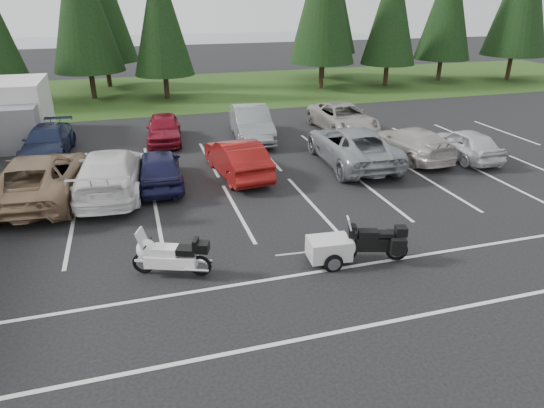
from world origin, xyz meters
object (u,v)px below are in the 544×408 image
at_px(car_near_7, 410,143).
at_px(touring_motorcycle, 171,253).
at_px(car_near_2, 39,177).
at_px(car_far_1, 48,142).
at_px(car_near_3, 110,172).
at_px(adventure_motorcycle, 373,239).
at_px(car_near_4, 159,168).
at_px(car_near_8, 465,144).
at_px(car_far_3, 252,123).
at_px(box_truck, 19,113).
at_px(car_far_4, 343,118).
at_px(car_near_6, 352,145).
at_px(car_near_5, 237,158).
at_px(cargo_trailer, 329,251).
at_px(car_far_2, 164,128).

bearing_deg(car_near_7, touring_motorcycle, 27.07).
distance_m(car_near_2, car_far_1, 5.46).
xyz_separation_m(car_near_3, adventure_motorcycle, (7.03, -7.33, -0.15)).
bearing_deg(car_near_2, car_near_4, -173.03).
bearing_deg(car_near_8, car_far_3, -33.85).
bearing_deg(box_truck, touring_motorcycle, -68.43).
bearing_deg(car_near_4, car_near_3, 11.28).
xyz_separation_m(car_near_8, car_far_4, (-3.35, 5.91, 0.04)).
distance_m(car_near_6, car_near_7, 2.90).
distance_m(car_near_4, car_near_8, 13.56).
distance_m(car_near_7, car_far_4, 5.21).
bearing_deg(touring_motorcycle, car_near_6, 61.11).
height_order(car_near_3, car_near_5, car_near_3).
bearing_deg(adventure_motorcycle, cargo_trailer, -173.31).
xyz_separation_m(car_near_4, car_near_6, (8.34, 0.34, 0.09)).
height_order(box_truck, car_far_4, box_truck).
xyz_separation_m(car_near_6, car_far_1, (-12.95, 4.94, -0.15)).
relative_size(car_near_7, car_far_3, 0.95).
bearing_deg(car_near_5, car_near_8, 170.17).
height_order(car_near_7, adventure_motorcycle, car_near_7).
relative_size(car_near_7, car_near_8, 1.19).
relative_size(car_far_3, touring_motorcycle, 2.11).
bearing_deg(car_far_1, car_near_7, -12.59).
distance_m(touring_motorcycle, cargo_trailer, 4.31).
height_order(car_far_4, adventure_motorcycle, car_far_4).
xyz_separation_m(car_near_6, car_far_4, (1.86, 5.11, -0.09)).
distance_m(car_near_3, adventure_motorcycle, 10.16).
bearing_deg(car_near_4, car_far_4, -149.88).
bearing_deg(car_far_1, car_far_2, 13.37).
xyz_separation_m(car_near_6, touring_motorcycle, (-8.55, -7.12, -0.16)).
distance_m(car_far_4, adventure_motorcycle, 13.97).
bearing_deg(cargo_trailer, car_far_3, 89.62).
xyz_separation_m(car_near_6, adventure_motorcycle, (-3.08, -7.96, -0.14)).
bearing_deg(cargo_trailer, touring_motorcycle, 175.68).
xyz_separation_m(car_near_3, car_near_5, (4.94, 0.55, -0.08)).
relative_size(car_near_7, adventure_motorcycle, 2.14).
distance_m(car_near_2, car_far_2, 7.98).
bearing_deg(box_truck, cargo_trailer, -56.93).
bearing_deg(car_near_4, car_far_1, -46.85).
relative_size(car_far_4, touring_motorcycle, 2.21).
bearing_deg(car_far_4, car_near_6, -112.11).
xyz_separation_m(car_far_3, car_far_4, (5.14, 0.13, -0.10)).
xyz_separation_m(car_near_2, car_near_7, (15.48, 0.50, -0.14)).
distance_m(car_far_2, adventure_motorcycle, 14.45).
xyz_separation_m(car_near_4, car_far_1, (-4.61, 5.28, -0.06)).
height_order(car_near_4, cargo_trailer, car_near_4).
distance_m(car_near_7, cargo_trailer, 10.59).
relative_size(car_near_2, cargo_trailer, 3.58).
xyz_separation_m(car_near_3, car_near_7, (13.02, 0.63, -0.14)).
height_order(car_near_6, car_far_1, car_near_6).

